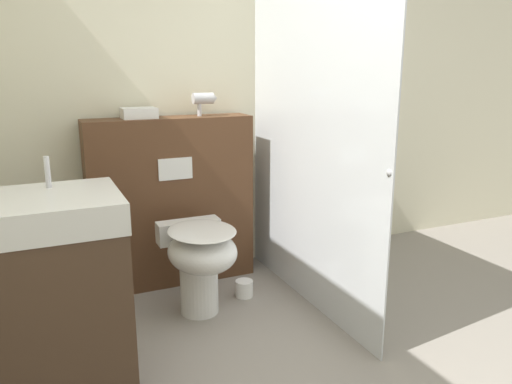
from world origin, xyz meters
The scene contains 8 objects.
wall_back centered at (0.00, 1.92, 1.25)m, with size 8.00×0.06×2.50m.
partition_panel centered at (-0.31, 1.73, 0.56)m, with size 1.09×0.25×1.13m.
shower_glass centered at (0.38, 1.11, 1.01)m, with size 0.04×1.55×2.01m.
toilet centered at (-0.30, 1.18, 0.37)m, with size 0.39×0.56×0.55m.
sink_vanity centered at (-1.08, 0.72, 0.47)m, with size 0.55×0.53×1.07m.
hair_drier centered at (-0.07, 1.73, 1.24)m, with size 0.17×0.07×0.15m.
folded_towel centered at (-0.50, 1.75, 1.16)m, with size 0.21×0.16×0.07m.
spare_toilet_roll centered at (0.03, 1.30, 0.05)m, with size 0.11×0.11×0.11m.
Camera 1 is at (-1.12, -1.44, 1.44)m, focal length 35.00 mm.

